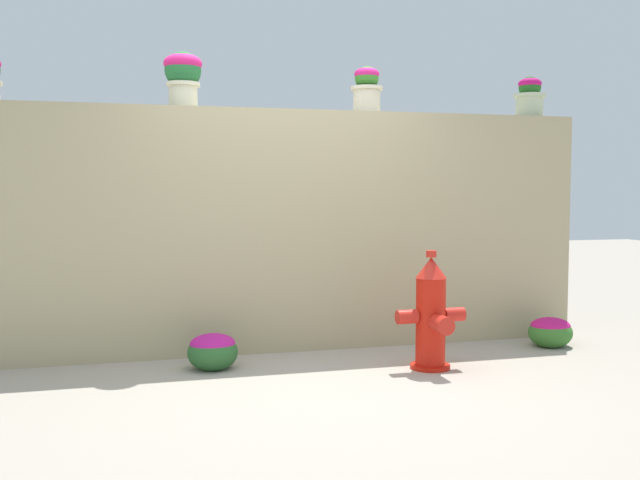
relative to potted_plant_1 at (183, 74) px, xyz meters
name	(u,v)px	position (x,y,z in m)	size (l,w,h in m)	color
ground_plane	(319,383)	(0.83, -1.18, -2.31)	(24.00, 24.00, 0.00)	#A59A8C
stone_wall	(283,230)	(0.83, 0.04, -1.29)	(5.38, 0.42, 2.04)	tan
potted_plant_1	(183,74)	(0.00, 0.00, 0.00)	(0.31, 0.31, 0.45)	beige
potted_plant_2	(367,88)	(1.61, 0.07, -0.05)	(0.28, 0.28, 0.42)	beige
potted_plant_3	(530,96)	(3.21, 0.05, -0.07)	(0.30, 0.30, 0.39)	beige
fire_hydrant	(431,315)	(1.77, -1.00, -1.90)	(0.55, 0.44, 0.91)	red
flower_bush_left	(550,331)	(3.10, -0.55, -2.18)	(0.39, 0.35, 0.27)	#366F29
flower_bush_right	(213,350)	(0.15, -0.58, -2.17)	(0.39, 0.35, 0.29)	#2A5D2B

